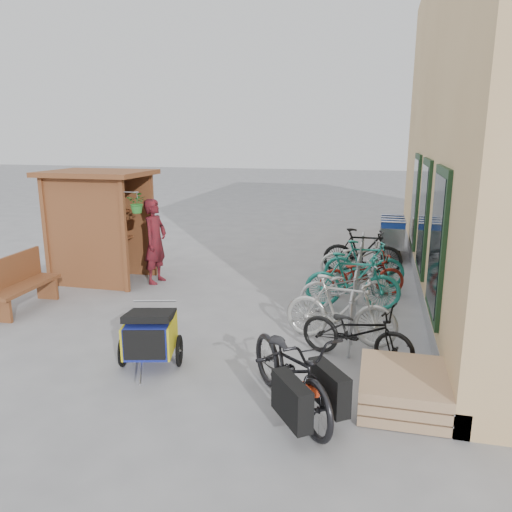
% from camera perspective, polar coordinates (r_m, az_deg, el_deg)
% --- Properties ---
extents(ground, '(80.00, 80.00, 0.00)m').
position_cam_1_polar(ground, '(8.11, -6.03, -9.14)').
color(ground, gray).
extents(kiosk, '(2.49, 1.65, 2.40)m').
position_cam_1_polar(kiosk, '(11.27, -17.84, 4.95)').
color(kiosk, brown).
rests_on(kiosk, ground).
extents(bike_rack, '(0.05, 5.35, 0.86)m').
position_cam_1_polar(bike_rack, '(9.79, 11.58, -2.13)').
color(bike_rack, '#A5A8AD').
rests_on(bike_rack, ground).
extents(pallet_stack, '(1.00, 1.20, 0.40)m').
position_cam_1_polar(pallet_stack, '(6.35, 16.43, -14.35)').
color(pallet_stack, tan).
rests_on(pallet_stack, ground).
extents(bench, '(0.55, 1.62, 1.02)m').
position_cam_1_polar(bench, '(10.08, -25.42, -2.74)').
color(bench, brown).
rests_on(bench, ground).
extents(shopping_carts, '(0.61, 2.04, 1.09)m').
position_cam_1_polar(shopping_carts, '(13.69, 15.25, 2.67)').
color(shopping_carts, silver).
rests_on(shopping_carts, ground).
extents(child_trailer, '(0.92, 1.45, 0.84)m').
position_cam_1_polar(child_trailer, '(7.12, -12.00, -8.66)').
color(child_trailer, '#1C299B').
rests_on(child_trailer, ground).
extents(cargo_bike, '(1.72, 2.02, 1.04)m').
position_cam_1_polar(cargo_bike, '(5.88, 4.12, -12.78)').
color(cargo_bike, black).
rests_on(cargo_bike, ground).
extents(person_kiosk, '(0.51, 0.71, 1.83)m').
position_cam_1_polar(person_kiosk, '(10.92, -11.43, 1.66)').
color(person_kiosk, maroon).
rests_on(person_kiosk, ground).
extents(bike_0, '(1.76, 1.09, 0.87)m').
position_cam_1_polar(bike_0, '(7.24, 11.43, -8.48)').
color(bike_0, black).
rests_on(bike_0, ground).
extents(bike_1, '(1.82, 0.80, 1.06)m').
position_cam_1_polar(bike_1, '(7.80, 9.65, -6.06)').
color(bike_1, '#BBBCB7').
rests_on(bike_1, ground).
extents(bike_2, '(1.80, 1.10, 0.89)m').
position_cam_1_polar(bike_2, '(9.20, 10.27, -3.54)').
color(bike_2, silver).
rests_on(bike_2, ground).
extents(bike_3, '(1.76, 0.52, 1.05)m').
position_cam_1_polar(bike_3, '(9.33, 10.96, -2.82)').
color(bike_3, '#208273').
rests_on(bike_3, ground).
extents(bike_4, '(1.79, 1.07, 0.89)m').
position_cam_1_polar(bike_4, '(10.10, 12.03, -2.09)').
color(bike_4, maroon).
rests_on(bike_4, ground).
extents(bike_5, '(1.69, 0.60, 1.00)m').
position_cam_1_polar(bike_5, '(10.70, 12.26, -0.90)').
color(bike_5, '#208273').
rests_on(bike_5, ground).
extents(bike_6, '(1.74, 1.03, 0.86)m').
position_cam_1_polar(bike_6, '(11.49, 11.38, -0.20)').
color(bike_6, '#BBBCB7').
rests_on(bike_6, ground).
extents(bike_7, '(1.81, 0.57, 1.07)m').
position_cam_1_polar(bike_7, '(11.64, 12.09, 0.47)').
color(bike_7, black).
rests_on(bike_7, ground).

